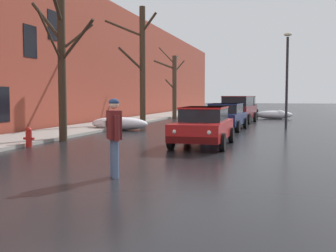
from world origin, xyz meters
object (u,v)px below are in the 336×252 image
(bare_tree_mid_block, at_px, (141,63))
(suv_black_parked_far_down_block, at_px, (246,106))
(fire_hydrant, at_px, (29,137))
(sedan_darkblue_parked_kerbside_close, at_px, (225,116))
(bare_tree_second_along_sidewalk, at_px, (61,57))
(suv_maroon_parked_kerbside_mid, at_px, (238,108))
(bare_tree_far_down_block, at_px, (174,84))
(pedestrian_with_coffee, at_px, (114,131))
(sedan_red_approaching_near_lane, at_px, (204,125))
(street_lamp_post, at_px, (287,75))

(bare_tree_mid_block, bearing_deg, suv_black_parked_far_down_block, 62.19)
(fire_hydrant, bearing_deg, suv_black_parked_far_down_block, 75.85)
(bare_tree_mid_block, height_order, sedan_darkblue_parked_kerbside_close, bare_tree_mid_block)
(suv_black_parked_far_down_block, xyz_separation_m, fire_hydrant, (-5.66, -22.46, -0.63))
(bare_tree_second_along_sidewalk, distance_m, bare_tree_mid_block, 9.81)
(suv_maroon_parked_kerbside_mid, bearing_deg, suv_black_parked_far_down_block, 90.56)
(suv_maroon_parked_kerbside_mid, bearing_deg, bare_tree_far_down_block, 143.89)
(bare_tree_mid_block, xyz_separation_m, pedestrian_with_coffee, (5.02, -16.13, -2.87))
(sedan_red_approaching_near_lane, xyz_separation_m, fire_hydrant, (-5.91, -2.12, -0.40))
(sedan_red_approaching_near_lane, bearing_deg, pedestrian_with_coffee, -97.22)
(bare_tree_mid_block, bearing_deg, sedan_red_approaching_near_lane, -59.15)
(bare_tree_mid_block, distance_m, suv_black_parked_far_down_block, 12.32)
(bare_tree_mid_block, height_order, pedestrian_with_coffee, bare_tree_mid_block)
(bare_tree_second_along_sidewalk, xyz_separation_m, fire_hydrant, (-0.15, -2.08, -3.00))
(bare_tree_second_along_sidewalk, distance_m, bare_tree_far_down_block, 17.75)
(suv_maroon_parked_kerbside_mid, xyz_separation_m, pedestrian_with_coffee, (-0.63, -19.95, 0.05))
(pedestrian_with_coffee, relative_size, fire_hydrant, 2.48)
(bare_tree_mid_block, xyz_separation_m, suv_black_parked_far_down_block, (5.58, 10.58, -2.92))
(sedan_darkblue_parked_kerbside_close, bearing_deg, street_lamp_post, 30.01)
(bare_tree_far_down_block, height_order, street_lamp_post, bare_tree_far_down_block)
(bare_tree_far_down_block, xyz_separation_m, suv_maroon_parked_kerbside_mid, (5.65, -4.12, -1.83))
(pedestrian_with_coffee, bearing_deg, suv_maroon_parked_kerbside_mid, 88.20)
(sedan_darkblue_parked_kerbside_close, height_order, street_lamp_post, street_lamp_post)
(fire_hydrant, bearing_deg, pedestrian_with_coffee, -39.78)
(bare_tree_far_down_block, height_order, suv_maroon_parked_kerbside_mid, bare_tree_far_down_block)
(suv_maroon_parked_kerbside_mid, bearing_deg, pedestrian_with_coffee, -91.80)
(sedan_darkblue_parked_kerbside_close, bearing_deg, bare_tree_second_along_sidewalk, -127.17)
(suv_black_parked_far_down_block, height_order, street_lamp_post, street_lamp_post)
(sedan_red_approaching_near_lane, bearing_deg, bare_tree_far_down_block, 108.23)
(sedan_red_approaching_near_lane, xyz_separation_m, sedan_darkblue_parked_kerbside_close, (-0.19, 7.30, 0.00))
(bare_tree_far_down_block, bearing_deg, bare_tree_mid_block, -89.99)
(bare_tree_second_along_sidewalk, height_order, sedan_red_approaching_near_lane, bare_tree_second_along_sidewalk)
(pedestrian_with_coffee, bearing_deg, street_lamp_post, 76.30)
(street_lamp_post, bearing_deg, fire_hydrant, -128.30)
(bare_tree_mid_block, distance_m, pedestrian_with_coffee, 17.13)
(bare_tree_far_down_block, bearing_deg, fire_hydrant, -90.23)
(bare_tree_second_along_sidewalk, xyz_separation_m, pedestrian_with_coffee, (4.95, -6.33, -2.32))
(bare_tree_mid_block, height_order, suv_maroon_parked_kerbside_mid, bare_tree_mid_block)
(bare_tree_far_down_block, distance_m, suv_black_parked_far_down_block, 6.44)
(sedan_darkblue_parked_kerbside_close, xyz_separation_m, suv_maroon_parked_kerbside_mid, (0.01, 6.28, 0.24))
(bare_tree_far_down_block, distance_m, suv_maroon_parked_kerbside_mid, 7.23)
(suv_black_parked_far_down_block, height_order, pedestrian_with_coffee, suv_black_parked_far_down_block)
(sedan_darkblue_parked_kerbside_close, height_order, fire_hydrant, sedan_darkblue_parked_kerbside_close)
(suv_black_parked_far_down_block, relative_size, street_lamp_post, 0.81)
(bare_tree_far_down_block, bearing_deg, bare_tree_second_along_sidewalk, -89.76)
(sedan_red_approaching_near_lane, distance_m, sedan_darkblue_parked_kerbside_close, 7.31)
(suv_maroon_parked_kerbside_mid, distance_m, suv_black_parked_far_down_block, 6.76)
(suv_maroon_parked_kerbside_mid, bearing_deg, sedan_darkblue_parked_kerbside_close, -90.11)
(suv_black_parked_far_down_block, bearing_deg, bare_tree_far_down_block, -154.73)
(suv_black_parked_far_down_block, bearing_deg, pedestrian_with_coffee, -91.20)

